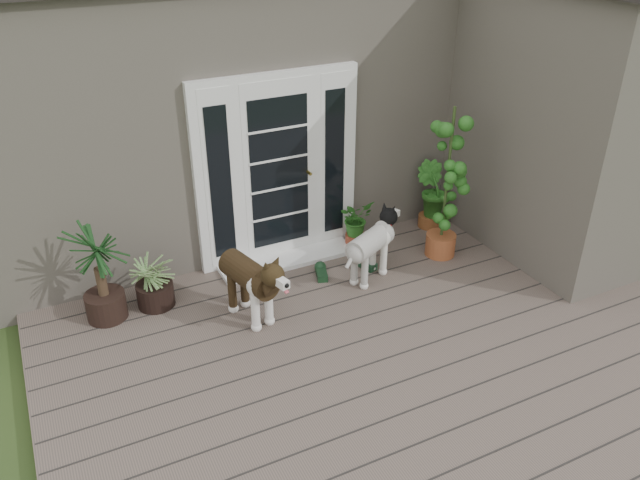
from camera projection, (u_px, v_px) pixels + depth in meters
name	position (u px, v px, depth m)	size (l,w,h in m)	color
deck	(394.00, 361.00, 5.89)	(6.20, 4.60, 0.12)	#6B5B4C
house_main	(231.00, 89.00, 8.49)	(7.40, 4.00, 3.10)	#665E54
house_wing	(568.00, 127.00, 7.15)	(1.60, 2.40, 3.10)	#665E54
door_unit	(278.00, 169.00, 6.98)	(1.90, 0.14, 2.15)	white
door_step	(288.00, 259.00, 7.34)	(1.60, 0.40, 0.05)	white
brindle_dog	(250.00, 286.00, 6.21)	(0.38, 0.89, 0.75)	#3B2915
white_dog	(370.00, 252.00, 6.86)	(0.34, 0.80, 0.67)	white
spider_plant	(153.00, 277.00, 6.42)	(0.64, 0.64, 0.68)	#82995E
yucca	(99.00, 271.00, 6.13)	(0.76, 0.76, 1.09)	black
herb_a	(356.00, 227.00, 7.54)	(0.40, 0.40, 0.50)	#2A601B
herb_b	(430.00, 203.00, 7.96)	(0.43, 0.43, 0.64)	#18561E
herb_c	(467.00, 200.00, 8.22)	(0.31, 0.31, 0.49)	#1D6622
sapling	(447.00, 182.00, 7.04)	(0.55, 0.55, 1.86)	#17531D
clog_left	(365.00, 263.00, 7.22)	(0.16, 0.34, 0.10)	#163820
clog_right	(321.00, 272.00, 7.05)	(0.16, 0.33, 0.10)	#14321A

